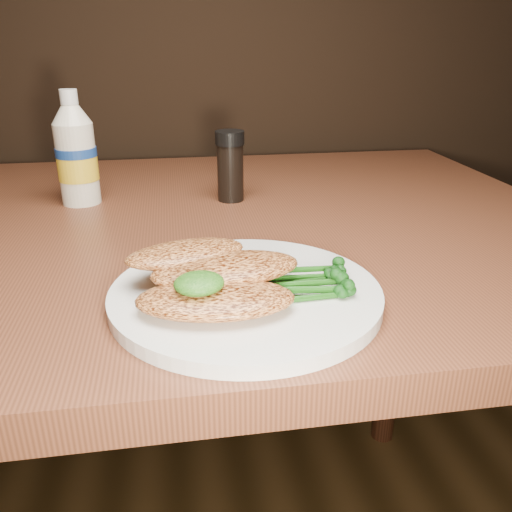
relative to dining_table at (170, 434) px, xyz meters
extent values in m
cylinder|color=white|center=(0.09, -0.26, 0.38)|extent=(0.26, 0.26, 0.01)
ellipsoid|color=#DB8645|center=(0.06, -0.30, 0.40)|extent=(0.15, 0.09, 0.02)
ellipsoid|color=#DB8645|center=(0.08, -0.26, 0.41)|extent=(0.15, 0.09, 0.02)
ellipsoid|color=#DB8645|center=(0.04, -0.23, 0.41)|extent=(0.13, 0.09, 0.02)
ellipsoid|color=#073509|center=(0.05, -0.30, 0.42)|extent=(0.05, 0.05, 0.02)
camera|label=1|loc=(0.03, -0.71, 0.61)|focal=37.18mm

